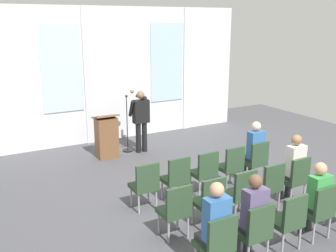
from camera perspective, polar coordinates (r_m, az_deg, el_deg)
The scene contains 24 objects.
ground_plane at distance 7.44m, azimuth 9.38°, elevation -12.54°, with size 14.31×14.31×0.00m, color #4C4C51.
rear_partition at distance 11.51m, azimuth -7.33°, elevation 7.57°, with size 8.09×0.14×3.84m.
speaker at distance 10.33m, azimuth -4.03°, elevation 1.35°, with size 0.51×0.69×1.67m.
mic_stand at distance 10.58m, azimuth -5.96°, elevation -1.94°, with size 0.28×0.28×1.55m.
lectern at distance 10.12m, azimuth -9.01°, elevation -1.57°, with size 0.60×0.48×1.16m.
chair_r0_c0 at distance 7.27m, azimuth -3.37°, elevation -8.39°, with size 0.46×0.44×0.94m.
chair_r0_c1 at distance 7.55m, azimuth 1.23°, elevation -7.42°, with size 0.46×0.44×0.94m.
chair_r0_c2 at distance 7.89m, azimuth 5.44°, elevation -6.49°, with size 0.46×0.44×0.94m.
chair_r0_c3 at distance 8.26m, azimuth 9.28°, elevation -5.60°, with size 0.46×0.44×0.94m.
chair_r0_c4 at distance 8.67m, azimuth 12.77°, elevation -4.78°, with size 0.46×0.44×0.94m.
audience_r0_c4 at distance 8.65m, azimuth 12.51°, elevation -3.24°, with size 0.36×0.39×1.37m.
chair_r1_c0 at distance 6.37m, azimuth 1.13°, elevation -11.95°, with size 0.46×0.44×0.94m.
chair_r1_c1 at distance 6.69m, azimuth 6.16°, elevation -10.63°, with size 0.46×0.44×0.94m.
chair_r1_c2 at distance 7.06m, azimuth 10.66°, elevation -9.36°, with size 0.46×0.44×0.94m.
chair_r1_c3 at distance 7.48m, azimuth 14.65°, elevation -8.18°, with size 0.46×0.44×0.94m.
chair_r1_c4 at distance 7.93m, azimuth 18.18°, elevation -7.10°, with size 0.46×0.44×0.94m.
audience_r1_c4 at distance 7.90m, azimuth 17.90°, elevation -5.44°, with size 0.36×0.39×1.37m.
chair_r2_c0 at distance 5.55m, azimuth 7.22°, elevation -16.51°, with size 0.46×0.44×0.94m.
audience_r2_c0 at distance 5.48m, azimuth 6.81°, elevation -14.09°, with size 0.36×0.39×1.39m.
chair_r2_c1 at distance 5.92m, azimuth 12.63°, elevation -14.61°, with size 0.46×0.44×0.94m.
audience_r2_c1 at distance 5.86m, azimuth 12.23°, elevation -12.41°, with size 0.36×0.39×1.37m.
chair_r2_c2 at distance 6.34m, azimuth 17.27°, elevation -12.84°, with size 0.46×0.44×0.94m.
chair_r2_c3 at distance 6.79m, azimuth 21.27°, elevation -11.23°, with size 0.46×0.44×0.94m.
audience_r2_c3 at distance 6.76m, azimuth 20.89°, elevation -9.54°, with size 0.36×0.39×1.30m.
Camera 1 is at (-4.18, -5.11, 3.44)m, focal length 41.53 mm.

